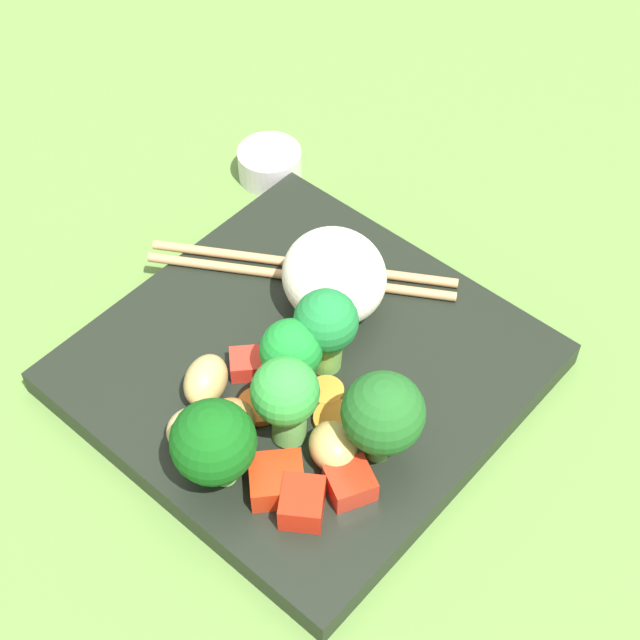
{
  "coord_description": "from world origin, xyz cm",
  "views": [
    {
      "loc": [
        -27.12,
        -28.17,
        52.52
      ],
      "look_at": [
        1.9,
        0.44,
        3.94
      ],
      "focal_mm": 55.03,
      "sensor_mm": 36.0,
      "label": 1
    }
  ],
  "objects_px": {
    "sauce_cup": "(270,164)",
    "rice_mound": "(334,276)",
    "broccoli_floret_1": "(291,352)",
    "carrot_slice_0": "(259,406)",
    "square_plate": "(305,368)",
    "chopstick_pair": "(302,270)"
  },
  "relations": [
    {
      "from": "broccoli_floret_1",
      "to": "sauce_cup",
      "type": "distance_m",
      "value": 0.22
    },
    {
      "from": "square_plate",
      "to": "carrot_slice_0",
      "type": "height_order",
      "value": "carrot_slice_0"
    },
    {
      "from": "rice_mound",
      "to": "chopstick_pair",
      "type": "xyz_separation_m",
      "value": [
        0.0,
        0.04,
        -0.02
      ]
    },
    {
      "from": "carrot_slice_0",
      "to": "chopstick_pair",
      "type": "height_order",
      "value": "chopstick_pair"
    },
    {
      "from": "rice_mound",
      "to": "broccoli_floret_1",
      "type": "height_order",
      "value": "rice_mound"
    },
    {
      "from": "square_plate",
      "to": "chopstick_pair",
      "type": "relative_size",
      "value": 1.36
    },
    {
      "from": "broccoli_floret_1",
      "to": "chopstick_pair",
      "type": "xyz_separation_m",
      "value": [
        0.07,
        0.06,
        -0.03
      ]
    },
    {
      "from": "square_plate",
      "to": "sauce_cup",
      "type": "xyz_separation_m",
      "value": [
        0.12,
        0.16,
        0.0
      ]
    },
    {
      "from": "rice_mound",
      "to": "broccoli_floret_1",
      "type": "xyz_separation_m",
      "value": [
        -0.07,
        -0.03,
        0.01
      ]
    },
    {
      "from": "square_plate",
      "to": "rice_mound",
      "type": "relative_size",
      "value": 3.44
    },
    {
      "from": "square_plate",
      "to": "broccoli_floret_1",
      "type": "xyz_separation_m",
      "value": [
        -0.02,
        -0.01,
        0.04
      ]
    },
    {
      "from": "rice_mound",
      "to": "broccoli_floret_1",
      "type": "bearing_deg",
      "value": -157.27
    },
    {
      "from": "rice_mound",
      "to": "sauce_cup",
      "type": "xyz_separation_m",
      "value": [
        0.07,
        0.14,
        -0.03
      ]
    },
    {
      "from": "chopstick_pair",
      "to": "sauce_cup",
      "type": "relative_size",
      "value": 3.79
    },
    {
      "from": "square_plate",
      "to": "chopstick_pair",
      "type": "bearing_deg",
      "value": 46.59
    },
    {
      "from": "square_plate",
      "to": "sauce_cup",
      "type": "relative_size",
      "value": 5.16
    },
    {
      "from": "sauce_cup",
      "to": "rice_mound",
      "type": "bearing_deg",
      "value": -117.5
    },
    {
      "from": "square_plate",
      "to": "rice_mound",
      "type": "bearing_deg",
      "value": 22.36
    },
    {
      "from": "broccoli_floret_1",
      "to": "carrot_slice_0",
      "type": "xyz_separation_m",
      "value": [
        -0.03,
        0.0,
        -0.03
      ]
    },
    {
      "from": "chopstick_pair",
      "to": "sauce_cup",
      "type": "xyz_separation_m",
      "value": [
        0.07,
        0.11,
        -0.01
      ]
    },
    {
      "from": "square_plate",
      "to": "rice_mound",
      "type": "xyz_separation_m",
      "value": [
        0.05,
        0.02,
        0.04
      ]
    },
    {
      "from": "carrot_slice_0",
      "to": "sauce_cup",
      "type": "distance_m",
      "value": 0.24
    }
  ]
}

